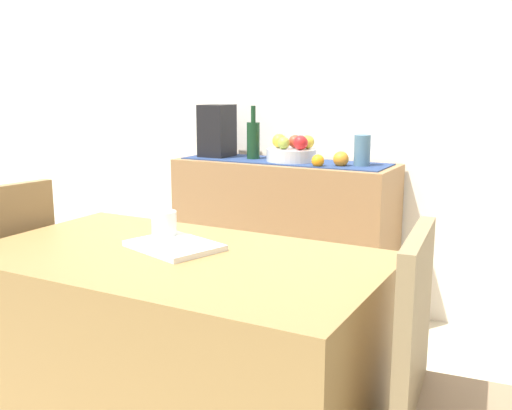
# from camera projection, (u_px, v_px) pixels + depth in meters

# --- Properties ---
(ground_plane) EXTENTS (6.40, 6.40, 0.02)m
(ground_plane) POSITION_uv_depth(u_px,v_px,m) (224.00, 388.00, 2.50)
(ground_plane) COLOR beige
(ground_plane) RESTS_ON ground
(room_wall_rear) EXTENTS (6.40, 0.06, 2.70)m
(room_wall_rear) POSITION_uv_depth(u_px,v_px,m) (332.00, 67.00, 3.25)
(room_wall_rear) COLOR silver
(room_wall_rear) RESTS_ON ground
(sideboard_console) EXTENTS (1.21, 0.42, 0.85)m
(sideboard_console) POSITION_uv_depth(u_px,v_px,m) (283.00, 237.00, 3.29)
(sideboard_console) COLOR olive
(sideboard_console) RESTS_ON ground
(table_runner) EXTENTS (1.14, 0.32, 0.01)m
(table_runner) POSITION_uv_depth(u_px,v_px,m) (284.00, 161.00, 3.20)
(table_runner) COLOR navy
(table_runner) RESTS_ON sideboard_console
(fruit_bowl) EXTENTS (0.27, 0.27, 0.07)m
(fruit_bowl) POSITION_uv_depth(u_px,v_px,m) (291.00, 155.00, 3.18)
(fruit_bowl) COLOR silver
(fruit_bowl) RESTS_ON table_runner
(apple_upper) EXTENTS (0.07, 0.07, 0.07)m
(apple_upper) POSITION_uv_depth(u_px,v_px,m) (284.00, 143.00, 3.15)
(apple_upper) COLOR #8EA038
(apple_upper) RESTS_ON fruit_bowl
(apple_center) EXTENTS (0.08, 0.08, 0.08)m
(apple_center) POSITION_uv_depth(u_px,v_px,m) (301.00, 143.00, 3.11)
(apple_center) COLOR red
(apple_center) RESTS_ON fruit_bowl
(apple_left) EXTENTS (0.07, 0.07, 0.07)m
(apple_left) POSITION_uv_depth(u_px,v_px,m) (295.00, 142.00, 3.20)
(apple_left) COLOR #B63D27
(apple_left) RESTS_ON fruit_bowl
(apple_front) EXTENTS (0.07, 0.07, 0.07)m
(apple_front) POSITION_uv_depth(u_px,v_px,m) (308.00, 142.00, 3.17)
(apple_front) COLOR gold
(apple_front) RESTS_ON fruit_bowl
(apple_rear) EXTENTS (0.08, 0.08, 0.08)m
(apple_rear) POSITION_uv_depth(u_px,v_px,m) (279.00, 141.00, 3.22)
(apple_rear) COLOR gold
(apple_rear) RESTS_ON fruit_bowl
(wine_bottle) EXTENTS (0.07, 0.07, 0.30)m
(wine_bottle) POSITION_uv_depth(u_px,v_px,m) (253.00, 140.00, 3.27)
(wine_bottle) COLOR #15371D
(wine_bottle) RESTS_ON sideboard_console
(coffee_maker) EXTENTS (0.16, 0.18, 0.30)m
(coffee_maker) POSITION_uv_depth(u_px,v_px,m) (217.00, 131.00, 3.37)
(coffee_maker) COLOR black
(coffee_maker) RESTS_ON sideboard_console
(ceramic_vase) EXTENTS (0.08, 0.08, 0.16)m
(ceramic_vase) POSITION_uv_depth(u_px,v_px,m) (362.00, 151.00, 2.99)
(ceramic_vase) COLOR #466B82
(ceramic_vase) RESTS_ON sideboard_console
(orange_loose_far) EXTENTS (0.08, 0.08, 0.08)m
(orange_loose_far) POSITION_uv_depth(u_px,v_px,m) (341.00, 159.00, 2.99)
(orange_loose_far) COLOR orange
(orange_loose_far) RESTS_ON sideboard_console
(orange_loose_end) EXTENTS (0.07, 0.07, 0.07)m
(orange_loose_end) POSITION_uv_depth(u_px,v_px,m) (318.00, 161.00, 2.98)
(orange_loose_end) COLOR orange
(orange_loose_end) RESTS_ON sideboard_console
(dining_table) EXTENTS (1.28, 0.73, 0.74)m
(dining_table) POSITION_uv_depth(u_px,v_px,m) (178.00, 366.00, 1.89)
(dining_table) COLOR olive
(dining_table) RESTS_ON ground
(open_book) EXTENTS (0.33, 0.29, 0.02)m
(open_book) POSITION_uv_depth(u_px,v_px,m) (174.00, 246.00, 1.88)
(open_book) COLOR white
(open_book) RESTS_ON dining_table
(coffee_cup) EXTENTS (0.08, 0.08, 0.10)m
(coffee_cup) POSITION_uv_depth(u_px,v_px,m) (164.00, 226.00, 1.98)
(coffee_cup) COLOR silver
(coffee_cup) RESTS_ON dining_table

